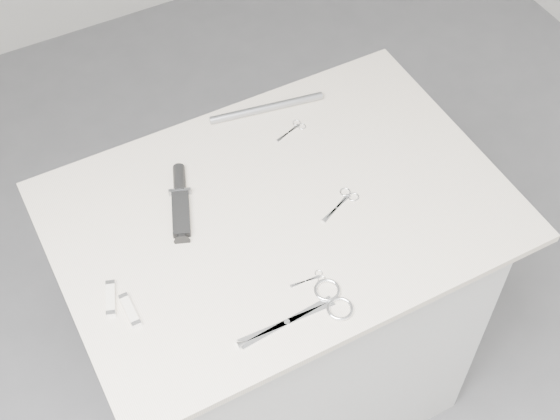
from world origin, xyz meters
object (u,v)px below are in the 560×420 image
large_shears (317,307)px  pocket_knife_b (130,310)px  embroidery_scissors_a (343,201)px  sheathed_knife (180,198)px  embroidery_scissors_b (294,129)px  pocket_knife_a (111,299)px  tiny_scissors (312,279)px  plinth (281,317)px  metal_rail (267,108)px

large_shears → pocket_knife_b: pocket_knife_b is taller
embroidery_scissors_a → sheathed_knife: sheathed_knife is taller
large_shears → embroidery_scissors_b: 0.50m
pocket_knife_a → embroidery_scissors_b: bearing=-46.4°
large_shears → tiny_scissors: size_ratio=3.17×
embroidery_scissors_b → pocket_knife_a: (-0.56, -0.25, 0.00)m
plinth → large_shears: 0.54m
plinth → embroidery_scissors_a: size_ratio=8.13×
plinth → large_shears: bearing=-102.3°
tiny_scissors → pocket_knife_b: bearing=169.5°
embroidery_scissors_a → embroidery_scissors_b: size_ratio=1.25×
pocket_knife_b → metal_rail: 0.64m
plinth → metal_rail: bearing=68.4°
plinth → embroidery_scissors_b: 0.53m
embroidery_scissors_a → embroidery_scissors_b: (0.01, 0.25, -0.00)m
embroidery_scissors_b → pocket_knife_a: pocket_knife_a is taller
large_shears → tiny_scissors: bearing=68.0°
sheathed_knife → pocket_knife_b: bearing=158.3°
pocket_knife_a → pocket_knife_b: size_ratio=1.03×
sheathed_knife → metal_rail: size_ratio=0.68×
large_shears → embroidery_scissors_b: large_shears is taller
large_shears → tiny_scissors: 0.07m
large_shears → sheathed_knife: 0.41m
tiny_scissors → plinth: bearing=86.5°
large_shears → plinth: bearing=76.9°
large_shears → embroidery_scissors_b: (0.20, 0.46, -0.00)m
embroidery_scissors_b → metal_rail: (-0.03, 0.09, 0.01)m
plinth → pocket_knife_b: size_ratio=11.11×
large_shears → embroidery_scissors_a: (0.19, 0.21, -0.00)m
plinth → metal_rail: size_ratio=3.12×
pocket_knife_a → large_shears: bearing=-101.2°
tiny_scissors → pocket_knife_a: 0.41m
plinth → embroidery_scissors_a: (0.13, -0.05, 0.47)m
plinth → embroidery_scissors_b: bearing=54.9°
large_shears → metal_rail: 0.58m
metal_rail → pocket_knife_b: bearing=-143.1°
embroidery_scissors_a → sheathed_knife: size_ratio=0.57×
sheathed_knife → embroidery_scissors_b: bearing=-55.8°
large_shears → pocket_knife_a: 0.42m
plinth → pocket_knife_a: pocket_knife_a is taller
embroidery_scissors_a → pocket_knife_b: (-0.53, -0.04, 0.00)m
plinth → pocket_knife_b: 0.62m
embroidery_scissors_a → pocket_knife_a: (-0.55, 0.00, 0.00)m
pocket_knife_b → tiny_scissors: bearing=-106.0°
embroidery_scissors_a → tiny_scissors: 0.22m
metal_rail → sheathed_knife: bearing=-151.8°
tiny_scissors → pocket_knife_b: pocket_knife_b is taller
sheathed_knife → metal_rail: bearing=-40.4°
tiny_scissors → sheathed_knife: sheathed_knife is taller
embroidery_scissors_a → metal_rail: (-0.02, 0.34, 0.01)m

